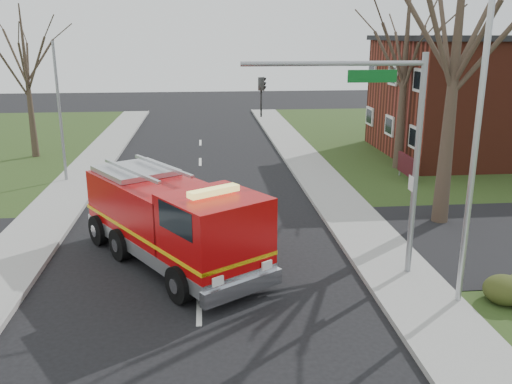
{
  "coord_description": "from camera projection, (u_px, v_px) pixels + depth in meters",
  "views": [
    {
      "loc": [
        0.26,
        -13.56,
        7.25
      ],
      "look_at": [
        2.01,
        4.45,
        2.0
      ],
      "focal_mm": 38.0,
      "sensor_mm": 36.0,
      "label": 1
    }
  ],
  "objects": [
    {
      "name": "ground",
      "position": [
        199.0,
        308.0,
        14.96
      ],
      "size": [
        120.0,
        120.0,
        0.0
      ],
      "primitive_type": "plane",
      "color": "black",
      "rests_on": "ground"
    },
    {
      "name": "sidewalk_right",
      "position": [
        416.0,
        295.0,
        15.52
      ],
      "size": [
        2.4,
        80.0,
        0.15
      ],
      "primitive_type": "cube",
      "color": "gray",
      "rests_on": "ground"
    },
    {
      "name": "brick_building",
      "position": [
        512.0,
        97.0,
        32.92
      ],
      "size": [
        15.4,
        10.4,
        7.25
      ],
      "color": "#5F2416",
      "rests_on": "ground"
    },
    {
      "name": "health_center_sign",
      "position": [
        406.0,
        165.0,
        27.65
      ],
      "size": [
        0.12,
        2.0,
        1.4
      ],
      "color": "#420F16",
      "rests_on": "ground"
    },
    {
      "name": "bare_tree_near",
      "position": [
        458.0,
        31.0,
        19.52
      ],
      "size": [
        6.0,
        6.0,
        12.0
      ],
      "color": "#372921",
      "rests_on": "ground"
    },
    {
      "name": "bare_tree_far",
      "position": [
        406.0,
        50.0,
        28.52
      ],
      "size": [
        5.25,
        5.25,
        10.5
      ],
      "color": "#372921",
      "rests_on": "ground"
    },
    {
      "name": "bare_tree_left",
      "position": [
        26.0,
        65.0,
        31.6
      ],
      "size": [
        4.5,
        4.5,
        9.0
      ],
      "color": "#372921",
      "rests_on": "ground"
    },
    {
      "name": "traffic_signal_mast",
      "position": [
        376.0,
        127.0,
        15.57
      ],
      "size": [
        5.29,
        0.18,
        6.8
      ],
      "color": "gray",
      "rests_on": "ground"
    },
    {
      "name": "streetlight_pole",
      "position": [
        473.0,
        145.0,
        13.88
      ],
      "size": [
        1.48,
        0.16,
        8.4
      ],
      "color": "#B7BABF",
      "rests_on": "ground"
    },
    {
      "name": "utility_pole_far",
      "position": [
        60.0,
        114.0,
        26.74
      ],
      "size": [
        0.14,
        0.14,
        7.0
      ],
      "primitive_type": "cylinder",
      "color": "gray",
      "rests_on": "ground"
    },
    {
      "name": "fire_engine",
      "position": [
        173.0,
        223.0,
        17.56
      ],
      "size": [
        6.36,
        7.89,
        3.1
      ],
      "rotation": [
        0.0,
        0.0,
        0.57
      ],
      "color": "#A80709",
      "rests_on": "ground"
    }
  ]
}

